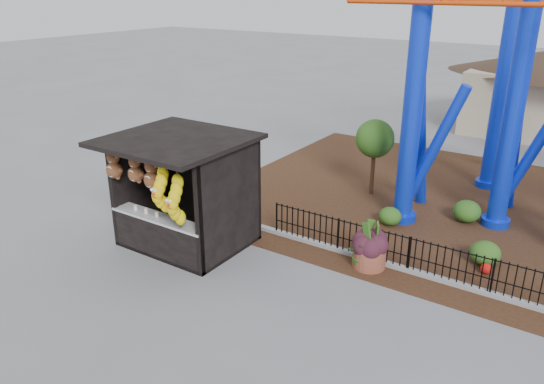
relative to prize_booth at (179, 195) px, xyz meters
The scene contains 9 objects.
ground 3.48m from the prize_booth, 16.86° to the right, with size 120.00×120.00×0.00m, color slate.
mulch_bed 10.07m from the prize_booth, 45.43° to the left, with size 18.00×12.00×0.02m, color #331E11.
curb 7.44m from the prize_booth, 16.68° to the left, with size 18.00×0.18×0.12m, color gray.
prize_booth is the anchor object (origin of this frame).
picket_fence 8.23m from the prize_booth, 14.87° to the left, with size 12.20×0.06×1.00m, color black, non-canonical shape.
terracotta_planter 5.32m from the prize_booth, 20.32° to the left, with size 0.86×0.86×0.56m, color brown.
planter_foliage 5.21m from the prize_booth, 20.32° to the left, with size 0.70×0.70×0.64m, color #33141F.
potted_plant 5.13m from the prize_booth, 18.96° to the left, with size 0.70×0.61×0.78m, color #24581A.
landscaping 8.72m from the prize_booth, 33.93° to the left, with size 8.90×3.51×0.68m.
Camera 1 is at (6.49, -8.75, 6.87)m, focal length 35.00 mm.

